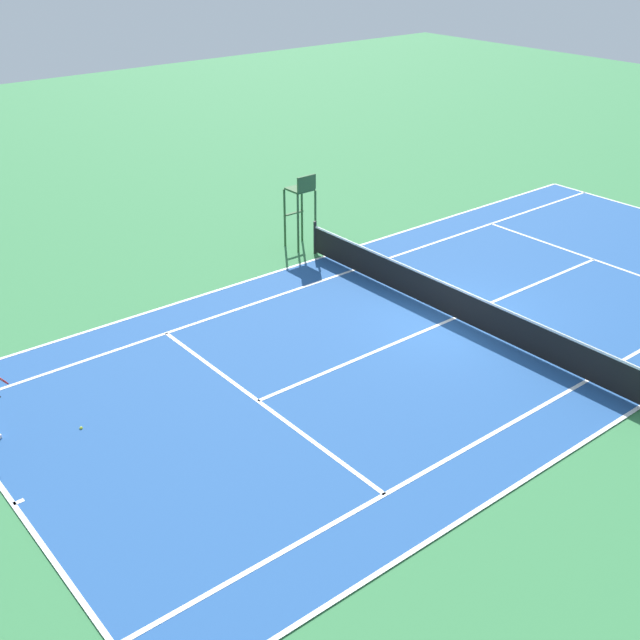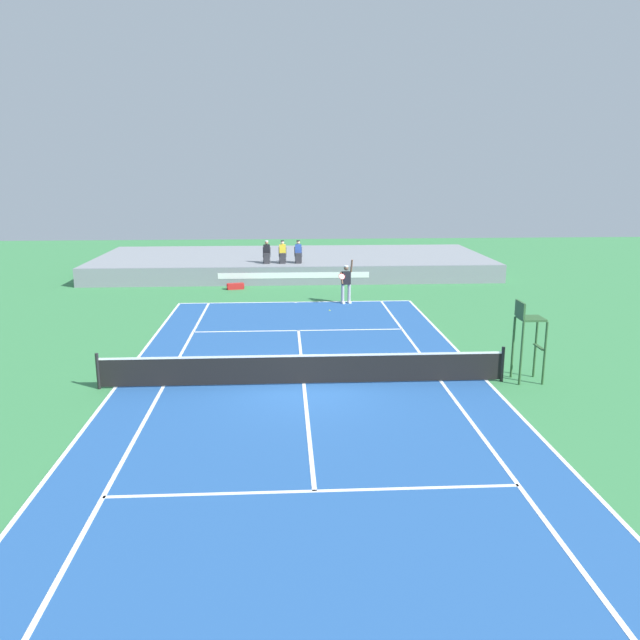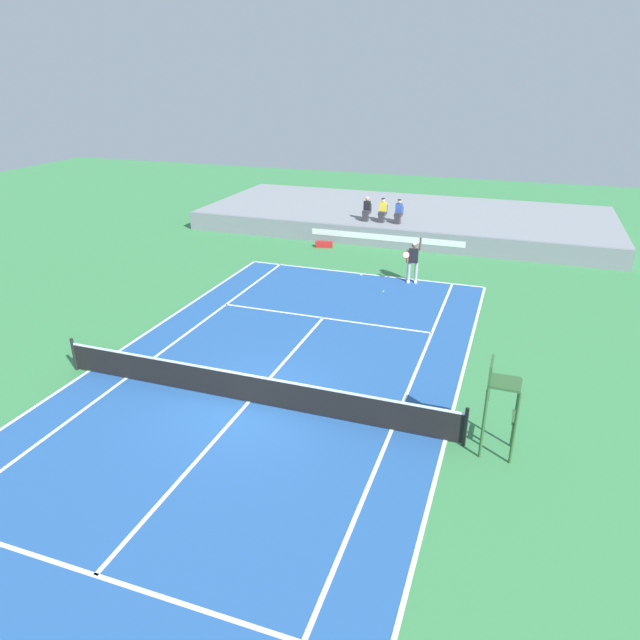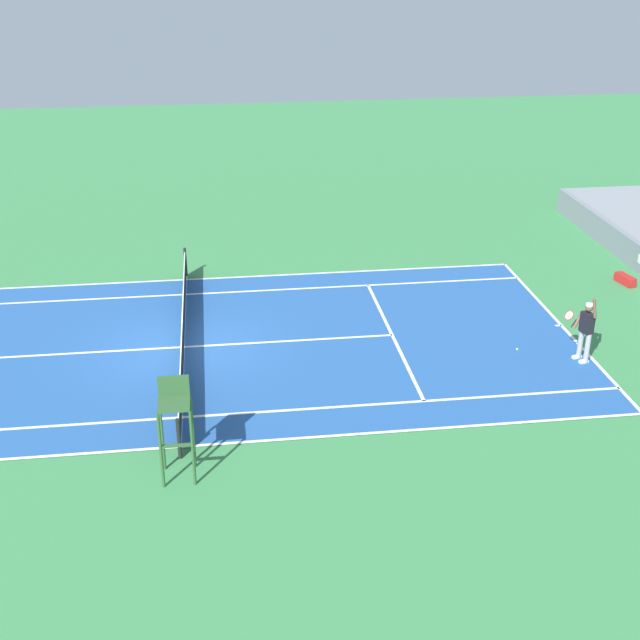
{
  "view_description": "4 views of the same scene",
  "coord_description": "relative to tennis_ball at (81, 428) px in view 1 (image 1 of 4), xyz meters",
  "views": [
    {
      "loc": [
        -12.46,
        14.74,
        9.74
      ],
      "look_at": [
        0.71,
        4.04,
        1.0
      ],
      "focal_mm": 44.79,
      "sensor_mm": 36.0,
      "label": 1
    },
    {
      "loc": [
        -0.55,
        -17.79,
        6.22
      ],
      "look_at": [
        0.71,
        4.04,
        1.0
      ],
      "focal_mm": 35.68,
      "sensor_mm": 36.0,
      "label": 2
    },
    {
      "loc": [
        6.52,
        -12.39,
        8.55
      ],
      "look_at": [
        0.71,
        4.04,
        1.0
      ],
      "focal_mm": 32.15,
      "sensor_mm": 36.0,
      "label": 3
    },
    {
      "loc": [
        23.24,
        1.08,
        11.42
      ],
      "look_at": [
        0.71,
        4.04,
        1.0
      ],
      "focal_mm": 47.63,
      "sensor_mm": 36.0,
      "label": 4
    }
  ],
  "objects": [
    {
      "name": "court",
      "position": [
        -1.48,
        -9.9,
        -0.02
      ],
      "size": [
        11.08,
        23.88,
        0.03
      ],
      "color": "#235193",
      "rests_on": "ground"
    },
    {
      "name": "tennis_ball",
      "position": [
        0.0,
        0.0,
        0.0
      ],
      "size": [
        0.07,
        0.07,
        0.07
      ],
      "primitive_type": "sphere",
      "color": "#D1E533",
      "rests_on": "ground"
    },
    {
      "name": "net",
      "position": [
        -1.48,
        -9.9,
        0.49
      ],
      "size": [
        11.98,
        0.1,
        1.07
      ],
      "color": "black",
      "rests_on": "ground"
    },
    {
      "name": "ground_plane",
      "position": [
        -1.48,
        -9.9,
        -0.03
      ],
      "size": [
        80.0,
        80.0,
        0.0
      ],
      "primitive_type": "plane",
      "color": "#387F47"
    },
    {
      "name": "umpire_chair",
      "position": [
        5.16,
        -9.9,
        1.52
      ],
      "size": [
        0.77,
        0.77,
        2.44
      ],
      "color": "#2D562D",
      "rests_on": "ground"
    }
  ]
}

